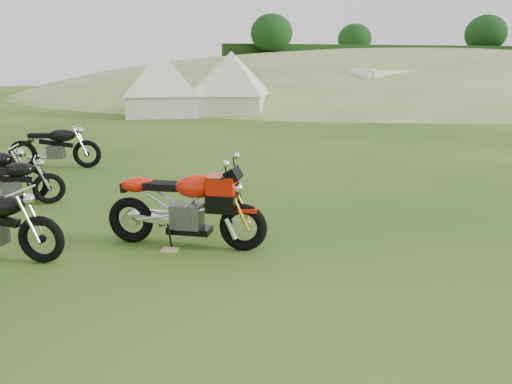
{
  "coord_description": "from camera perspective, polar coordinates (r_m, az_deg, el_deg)",
  "views": [
    {
      "loc": [
        -1.02,
        -5.92,
        2.43
      ],
      "look_at": [
        0.36,
        0.4,
        0.79
      ],
      "focal_mm": 35.0,
      "sensor_mm": 36.0,
      "label": 1
    }
  ],
  "objects": [
    {
      "name": "tent_left",
      "position": [
        25.25,
        -10.75,
        11.83
      ],
      "size": [
        3.47,
        3.47,
        2.9
      ],
      "primitive_type": null,
      "rotation": [
        0.0,
        0.0,
        -0.04
      ],
      "color": "beige",
      "rests_on": "ground"
    },
    {
      "name": "hillside",
      "position": [
        52.35,
        16.5,
        11.07
      ],
      "size": [
        80.0,
        64.0,
        8.0
      ],
      "primitive_type": "ellipsoid",
      "color": "olive",
      "rests_on": "ground"
    },
    {
      "name": "plywood_board",
      "position": [
        6.89,
        -9.82,
        -6.52
      ],
      "size": [
        0.28,
        0.25,
        0.02
      ],
      "primitive_type": "cube",
      "rotation": [
        0.0,
        0.0,
        -0.37
      ],
      "color": "tan",
      "rests_on": "ground"
    },
    {
      "name": "caravan",
      "position": [
        29.94,
        14.6,
        11.3
      ],
      "size": [
        5.12,
        3.5,
        2.2
      ],
      "primitive_type": null,
      "rotation": [
        0.0,
        0.0,
        0.33
      ],
      "color": "silver",
      "rests_on": "ground"
    },
    {
      "name": "vintage_moto_d",
      "position": [
        12.97,
        -22.06,
        4.94
      ],
      "size": [
        2.17,
        0.82,
        1.12
      ],
      "primitive_type": null,
      "rotation": [
        0.0,
        0.0,
        -0.16
      ],
      "color": "black",
      "rests_on": "ground"
    },
    {
      "name": "vintage_moto_a",
      "position": [
        9.72,
        -26.35,
        1.09
      ],
      "size": [
        1.79,
        0.62,
        0.92
      ],
      "primitive_type": null,
      "rotation": [
        0.0,
        0.0,
        0.12
      ],
      "color": "black",
      "rests_on": "ground"
    },
    {
      "name": "ground",
      "position": [
        6.48,
        -2.4,
        -7.78
      ],
      "size": [
        120.0,
        120.0,
        0.0
      ],
      "primitive_type": "plane",
      "color": "#21440E",
      "rests_on": "ground"
    },
    {
      "name": "sport_motorcycle",
      "position": [
        6.83,
        -8.13,
        -1.0
      ],
      "size": [
        2.19,
        1.37,
        1.3
      ],
      "primitive_type": null,
      "rotation": [
        0.0,
        0.0,
        -0.42
      ],
      "color": "red",
      "rests_on": "ground"
    },
    {
      "name": "hedgerow",
      "position": [
        52.35,
        16.5,
        11.07
      ],
      "size": [
        36.0,
        1.2,
        8.6
      ],
      "primitive_type": null,
      "color": "#123411",
      "rests_on": "ground"
    },
    {
      "name": "tent_mid",
      "position": [
        25.32,
        -2.81,
        12.06
      ],
      "size": [
        4.34,
        4.34,
        2.9
      ],
      "primitive_type": null,
      "rotation": [
        0.0,
        0.0,
        -0.37
      ],
      "color": "silver",
      "rests_on": "ground"
    }
  ]
}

